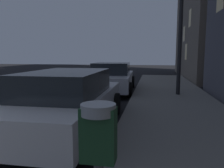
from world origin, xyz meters
name	(u,v)px	position (x,y,z in m)	size (l,w,h in m)	color
parking_meter	(99,164)	(4.51, 0.65, 1.20)	(0.19, 0.19, 1.39)	#59595B
car_white	(69,100)	(2.85, 4.37, 0.72)	(2.08, 4.62, 1.43)	silver
car_silver	(112,78)	(2.85, 10.00, 0.70)	(2.29, 4.62, 1.43)	#B7B7BF
street_lamp	(181,4)	(5.89, 8.94, 3.85)	(0.44, 0.44, 5.60)	black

